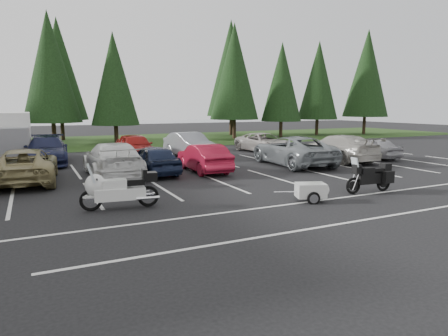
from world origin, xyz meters
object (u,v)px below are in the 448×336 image
at_px(car_near_2, 25,166).
at_px(car_near_5, 204,158).
at_px(car_near_6, 293,150).
at_px(car_near_3, 113,160).
at_px(car_near_7, 338,148).
at_px(car_near_4, 154,160).
at_px(car_far_2, 135,147).
at_px(cargo_trailer, 311,192).
at_px(box_truck, 9,137).
at_px(car_far_1, 47,150).
at_px(touring_motorcycle, 120,186).
at_px(adventure_motorcycle, 369,174).
at_px(car_far_3, 190,145).
at_px(car_near_8, 372,148).
at_px(car_far_4, 263,143).

distance_m(car_near_2, car_near_5, 8.12).
relative_size(car_near_2, car_near_6, 0.91).
xyz_separation_m(car_near_3, car_near_7, (13.22, -0.41, -0.01)).
bearing_deg(car_near_6, car_near_4, 0.93).
bearing_deg(car_far_2, cargo_trailer, -78.75).
bearing_deg(car_near_7, car_near_5, 1.59).
bearing_deg(car_near_2, box_truck, -79.28).
bearing_deg(car_near_3, car_near_2, -0.74).
xyz_separation_m(car_near_6, car_far_2, (-7.38, 6.25, -0.02)).
relative_size(car_far_1, touring_motorcycle, 2.00).
bearing_deg(car_near_4, adventure_motorcycle, 127.35).
relative_size(car_near_3, car_far_3, 1.15).
distance_m(car_near_7, car_near_8, 2.86).
bearing_deg(car_far_4, car_far_2, 175.52).
distance_m(box_truck, car_near_7, 19.64).
bearing_deg(car_near_7, box_truck, -23.99).
distance_m(car_near_3, car_far_1, 6.40).
xyz_separation_m(box_truck, car_near_4, (6.46, -8.08, -0.73)).
distance_m(car_far_1, car_far_4, 14.30).
bearing_deg(car_far_3, touring_motorcycle, -126.19).
height_order(car_near_8, adventure_motorcycle, adventure_motorcycle).
relative_size(touring_motorcycle, adventure_motorcycle, 1.18).
distance_m(car_near_2, car_near_7, 16.91).
relative_size(box_truck, touring_motorcycle, 2.04).
xyz_separation_m(car_near_4, cargo_trailer, (3.31, -7.89, -0.39)).
distance_m(car_near_8, touring_motorcycle, 17.96).
bearing_deg(car_far_2, car_near_6, -40.48).
relative_size(car_near_3, car_near_8, 1.43).
distance_m(car_far_2, cargo_trailer, 14.04).
distance_m(car_near_6, car_far_4, 6.46).
xyz_separation_m(car_near_8, car_far_1, (-18.69, 6.18, 0.13)).
bearing_deg(car_near_5, car_near_4, -5.83).
bearing_deg(car_near_4, cargo_trailer, 111.05).
height_order(car_near_6, adventure_motorcycle, car_near_6).
distance_m(car_near_5, cargo_trailer, 7.61).
bearing_deg(adventure_motorcycle, car_near_4, 132.63).
bearing_deg(car_near_7, car_far_3, -35.11).
relative_size(car_near_3, car_far_4, 1.13).
bearing_deg(car_near_8, car_near_6, 2.82).
bearing_deg(car_far_2, car_near_8, -24.16).
bearing_deg(car_near_8, car_far_4, -52.70).
relative_size(car_far_4, touring_motorcycle, 1.80).
bearing_deg(car_near_2, car_far_2, -133.00).
xyz_separation_m(car_near_8, car_far_2, (-13.64, 6.05, 0.13)).
relative_size(car_near_3, car_near_6, 0.95).
height_order(box_truck, car_far_4, box_truck).
relative_size(box_truck, car_near_6, 0.95).
distance_m(car_near_8, car_far_4, 7.42).
height_order(car_near_2, car_far_2, car_far_2).
xyz_separation_m(car_far_4, cargo_trailer, (-6.47, -13.68, -0.36)).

